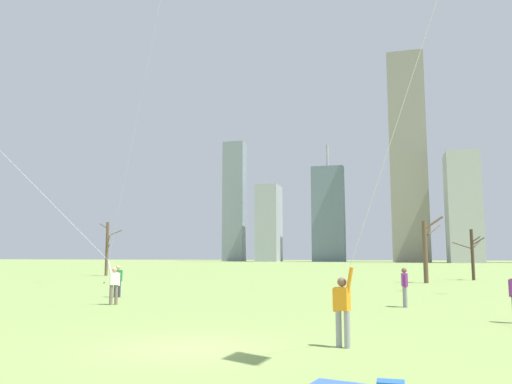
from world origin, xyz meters
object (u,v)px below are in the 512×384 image
object	(u,v)px
bystander_far_off_by_trees	(118,279)
bystander_watching_nearby	(405,285)
bare_tree_right_of_center	(107,247)
bare_tree_leftmost	(426,249)
kite_flyer_midfield_left_white	(60,225)
kite_flyer_midfield_right_blue	(384,176)
bare_tree_far_right_edge	(473,253)

from	to	relation	value
bystander_far_off_by_trees	bystander_watching_nearby	bearing A→B (deg)	-4.90
bare_tree_right_of_center	bare_tree_leftmost	distance (m)	31.90
kite_flyer_midfield_left_white	bystander_far_off_by_trees	distance (m)	4.99
kite_flyer_midfield_right_blue	bare_tree_far_right_edge	distance (m)	36.21
bare_tree_far_right_edge	kite_flyer_midfield_right_blue	bearing A→B (deg)	-100.61
bystander_far_off_by_trees	bare_tree_right_of_center	xyz separation A→B (m)	(-15.29, 23.66, 2.02)
kite_flyer_midfield_left_white	bare_tree_far_right_edge	size ratio (longest dim) A/B	3.54
bare_tree_far_right_edge	bystander_far_off_by_trees	bearing A→B (deg)	-130.46
bare_tree_right_of_center	kite_flyer_midfield_right_blue	bearing A→B (deg)	-50.88
bare_tree_right_of_center	kite_flyer_midfield_left_white	bearing A→B (deg)	-61.95
kite_flyer_midfield_left_white	bare_tree_right_of_center	size ratio (longest dim) A/B	2.77
bare_tree_leftmost	bystander_far_off_by_trees	bearing A→B (deg)	-131.83
kite_flyer_midfield_right_blue	bare_tree_leftmost	bearing A→B (deg)	85.16
bystander_watching_nearby	bare_tree_leftmost	world-z (taller)	bare_tree_leftmost
bystander_far_off_by_trees	bare_tree_right_of_center	world-z (taller)	bare_tree_right_of_center
bystander_watching_nearby	bare_tree_far_right_edge	size ratio (longest dim) A/B	0.37
bystander_watching_nearby	kite_flyer_midfield_right_blue	bearing A→B (deg)	-92.84
kite_flyer_midfield_left_white	bare_tree_leftmost	bearing A→B (deg)	53.43
bystander_watching_nearby	bare_tree_right_of_center	size ratio (longest dim) A/B	0.29
bare_tree_far_right_edge	bare_tree_leftmost	bearing A→B (deg)	-125.81
kite_flyer_midfield_left_white	bare_tree_right_of_center	world-z (taller)	kite_flyer_midfield_left_white
bystander_far_off_by_trees	bare_tree_right_of_center	distance (m)	28.24
bystander_watching_nearby	bare_tree_right_of_center	distance (m)	38.56
kite_flyer_midfield_right_blue	bystander_watching_nearby	xyz separation A→B (m)	(0.53, 10.63, -3.00)
bare_tree_far_right_edge	bare_tree_leftmost	size ratio (longest dim) A/B	0.84
bare_tree_leftmost	bare_tree_far_right_edge	bearing A→B (deg)	54.19
kite_flyer_midfield_right_blue	bare_tree_far_right_edge	size ratio (longest dim) A/B	3.17
bystander_far_off_by_trees	bare_tree_far_right_edge	world-z (taller)	bare_tree_far_right_edge
bare_tree_right_of_center	bystander_watching_nearby	bearing A→B (deg)	-40.23
bare_tree_right_of_center	bare_tree_leftmost	xyz separation A→B (m)	(31.39, -5.67, -0.30)
bystander_far_off_by_trees	kite_flyer_midfield_left_white	bearing A→B (deg)	-95.55
kite_flyer_midfield_left_white	bystander_watching_nearby	world-z (taller)	kite_flyer_midfield_left_white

